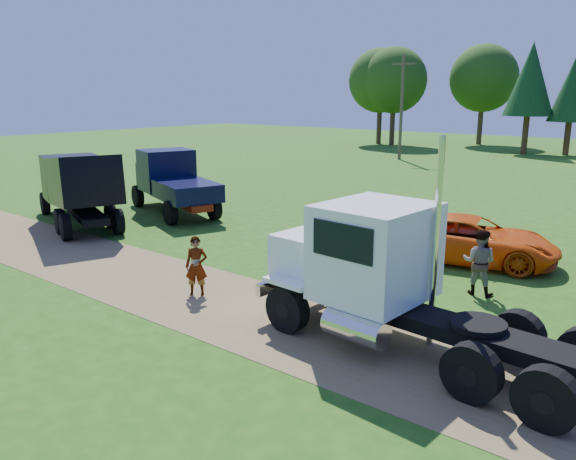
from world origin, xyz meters
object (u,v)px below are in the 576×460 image
Objects in this scene: navy_truck at (171,181)px; white_semi_tractor at (377,273)px; black_dump_truck at (78,184)px; orange_pickup at (471,239)px; spectator_a at (196,266)px.

white_semi_tractor is at bearing -3.48° from navy_truck.
black_dump_truck is 1.38× the size of orange_pickup.
orange_pickup is (14.84, 0.86, -0.75)m from navy_truck.
black_dump_truck is at bearing 176.33° from white_semi_tractor.
orange_pickup is 9.64m from spectator_a.
white_semi_tractor is at bearing -31.19° from spectator_a.
orange_pickup is 3.28× the size of spectator_a.
white_semi_tractor is 16.86m from navy_truck.
spectator_a is (-5.58, -0.60, -0.79)m from white_semi_tractor.
white_semi_tractor is 1.15× the size of navy_truck.
white_semi_tractor reaches higher than navy_truck.
white_semi_tractor is 5.67m from spectator_a.
black_dump_truck reaches higher than orange_pickup.
navy_truck is at bearing 160.58° from white_semi_tractor.
navy_truck is at bearing 80.33° from orange_pickup.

